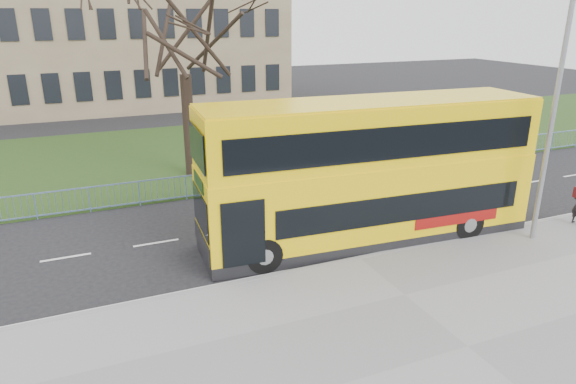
# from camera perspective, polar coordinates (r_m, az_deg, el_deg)

# --- Properties ---
(ground) EXTENTS (120.00, 120.00, 0.00)m
(ground) POSITION_cam_1_polar(r_m,az_deg,el_deg) (18.58, 5.48, -5.62)
(ground) COLOR black
(ground) RESTS_ON ground
(pavement) EXTENTS (80.00, 10.50, 0.12)m
(pavement) POSITION_cam_1_polar(r_m,az_deg,el_deg) (13.80, 19.30, -16.07)
(pavement) COLOR slate
(pavement) RESTS_ON ground
(kerb) EXTENTS (80.00, 0.20, 0.14)m
(kerb) POSITION_cam_1_polar(r_m,az_deg,el_deg) (17.34, 7.91, -7.37)
(kerb) COLOR gray
(kerb) RESTS_ON ground
(grass_verge) EXTENTS (80.00, 15.40, 0.08)m
(grass_verge) POSITION_cam_1_polar(r_m,az_deg,el_deg) (31.17, -7.00, 4.74)
(grass_verge) COLOR #213C15
(grass_verge) RESTS_ON ground
(guard_railing) EXTENTS (40.00, 0.12, 1.10)m
(guard_railing) POSITION_cam_1_polar(r_m,az_deg,el_deg) (23.99, -1.90, 1.70)
(guard_railing) COLOR #6887B9
(guard_railing) RESTS_ON ground
(bare_tree) EXTENTS (8.26, 8.26, 11.80)m
(bare_tree) POSITION_cam_1_polar(r_m,az_deg,el_deg) (25.36, -11.48, 14.81)
(bare_tree) COLOR black
(bare_tree) RESTS_ON grass_verge
(civic_building) EXTENTS (30.00, 15.00, 14.00)m
(civic_building) POSITION_cam_1_polar(r_m,az_deg,el_deg) (49.88, -20.18, 17.28)
(civic_building) COLOR #78644C
(civic_building) RESTS_ON ground
(yellow_bus) EXTENTS (12.03, 3.57, 4.98)m
(yellow_bus) POSITION_cam_1_polar(r_m,az_deg,el_deg) (18.13, 9.00, 2.62)
(yellow_bus) COLOR yellow
(yellow_bus) RESTS_ON ground
(street_lamp) EXTENTS (1.79, 0.42, 8.48)m
(street_lamp) POSITION_cam_1_polar(r_m,az_deg,el_deg) (19.26, 27.21, 8.13)
(street_lamp) COLOR gray
(street_lamp) RESTS_ON pavement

